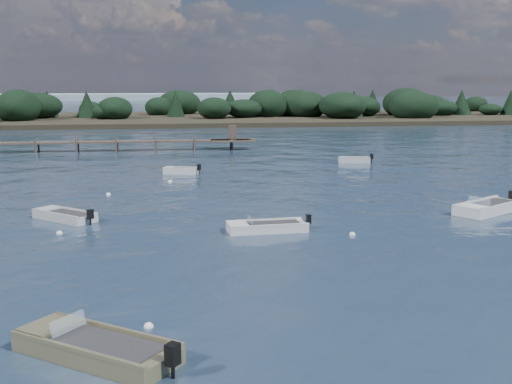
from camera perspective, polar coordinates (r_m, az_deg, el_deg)
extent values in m
plane|color=#182638|center=(84.79, -5.65, 4.64)|extent=(400.00, 400.00, 0.00)
cube|color=#706B4B|center=(19.38, -13.97, -13.75)|extent=(5.00, 4.43, 0.75)
cube|color=#706B4B|center=(20.47, -17.91, -11.32)|extent=(1.93, 2.01, 0.15)
cube|color=#29292C|center=(19.00, -13.12, -13.07)|extent=(3.54, 3.19, 0.13)
cube|color=#706B4B|center=(18.66, -15.84, -13.34)|extent=(3.98, 3.10, 0.15)
cube|color=#706B4B|center=(19.79, -12.32, -11.81)|extent=(3.98, 3.10, 0.15)
cube|color=black|center=(17.55, -7.42, -14.12)|extent=(0.46, 0.47, 0.59)
cylinder|color=black|center=(17.76, -7.38, -15.63)|extent=(0.15, 0.15, 0.59)
cube|color=silver|center=(19.84, -16.38, -11.14)|extent=(0.93, 1.14, 0.45)
cube|color=silver|center=(40.70, 19.96, -1.54)|extent=(5.17, 4.20, 0.77)
cube|color=silver|center=(39.02, 18.63, -1.27)|extent=(1.90, 2.05, 0.15)
cube|color=#29292C|center=(40.97, 20.27, -0.97)|extent=(3.63, 3.05, 0.13)
cube|color=silver|center=(40.20, 21.07, -1.10)|extent=(4.25, 2.74, 0.15)
cube|color=silver|center=(41.04, 18.96, -0.75)|extent=(4.25, 2.74, 0.15)
cube|color=black|center=(42.94, 21.81, -0.30)|extent=(0.46, 0.48, 0.60)
cylinder|color=black|center=(43.03, 21.77, -0.99)|extent=(0.15, 0.15, 0.60)
cube|color=silver|center=(39.64, 19.24, -0.75)|extent=(0.86, 1.23, 0.46)
cube|color=#ABB0B2|center=(61.76, 8.71, 2.68)|extent=(3.03, 1.56, 0.67)
cube|color=#ABB0B2|center=(61.56, 7.71, 3.05)|extent=(0.84, 1.13, 0.13)
cube|color=#29292C|center=(61.76, 8.93, 2.97)|extent=(2.08, 1.20, 0.12)
cube|color=#ABB0B2|center=(61.20, 8.79, 2.98)|extent=(2.88, 0.53, 0.13)
cube|color=#ABB0B2|center=(62.22, 8.65, 3.10)|extent=(2.88, 0.53, 0.13)
cube|color=black|center=(61.97, 10.24, 3.14)|extent=(0.31, 0.36, 0.53)
cylinder|color=black|center=(62.02, 10.23, 2.71)|extent=(0.11, 0.11, 0.53)
cube|color=#ABB0B2|center=(37.75, -16.62, -2.25)|extent=(3.85, 3.70, 0.64)
cube|color=#ABB0B2|center=(38.81, -18.02, -1.43)|extent=(1.58, 1.61, 0.13)
cube|color=#29292C|center=(37.45, -16.35, -1.86)|extent=(2.73, 2.65, 0.11)
cube|color=#ABB0B2|center=(37.26, -17.47, -1.86)|extent=(2.92, 2.70, 0.13)
cube|color=#ABB0B2|center=(38.10, -15.86, -1.52)|extent=(2.92, 2.70, 0.13)
cube|color=black|center=(36.04, -14.52, -1.93)|extent=(0.40, 0.41, 0.51)
cylinder|color=black|center=(36.13, -14.49, -2.61)|extent=(0.13, 0.13, 0.51)
cube|color=silver|center=(54.35, -6.70, 1.74)|extent=(3.01, 2.01, 0.65)
cube|color=silver|center=(54.64, -7.77, 2.16)|extent=(0.98, 1.18, 0.13)
cube|color=#29292C|center=(54.24, -6.49, 2.05)|extent=(2.09, 1.49, 0.11)
cube|color=silver|center=(53.83, -6.88, 2.07)|extent=(2.67, 1.06, 0.13)
cube|color=silver|center=(54.77, -6.55, 2.21)|extent=(2.67, 1.06, 0.13)
cube|color=black|center=(53.80, -5.09, 2.21)|extent=(0.35, 0.39, 0.51)
cylinder|color=black|center=(53.86, -5.09, 1.74)|extent=(0.12, 0.12, 0.51)
cube|color=silver|center=(33.55, 0.99, -3.34)|extent=(4.21, 1.80, 0.60)
cube|color=silver|center=(33.17, -1.65, -2.87)|extent=(1.07, 1.45, 0.12)
cube|color=#29292C|center=(33.56, 1.54, -2.84)|extent=(2.88, 1.41, 0.10)
cube|color=silver|center=(32.79, 1.27, -3.03)|extent=(4.12, 0.36, 0.12)
cube|color=silver|center=(34.16, 0.72, -2.49)|extent=(4.12, 0.36, 0.12)
cube|color=black|center=(34.01, 4.69, -2.41)|extent=(0.26, 0.31, 0.47)
cylinder|color=black|center=(34.10, 4.68, -3.08)|extent=(0.09, 0.09, 0.47)
cube|color=silver|center=(33.25, -0.54, -2.48)|extent=(0.20, 1.12, 0.36)
sphere|color=white|center=(21.22, -9.53, -11.76)|extent=(0.32, 0.32, 0.32)
sphere|color=white|center=(33.10, 8.56, -3.79)|extent=(0.32, 0.32, 0.32)
sphere|color=white|center=(34.50, -17.07, -3.56)|extent=(0.32, 0.32, 0.32)
sphere|color=white|center=(50.00, -7.66, 0.89)|extent=(0.32, 0.32, 0.32)
sphere|color=white|center=(35.17, -0.92, -2.86)|extent=(0.32, 0.32, 0.32)
sphere|color=white|center=(45.17, -12.98, -0.24)|extent=(0.32, 0.32, 0.32)
cube|color=#4B3F37|center=(73.08, -2.09, 4.62)|extent=(5.00, 3.20, 0.18)
cube|color=#4B3F37|center=(73.00, -2.09, 5.32)|extent=(0.80, 0.80, 1.60)
cylinder|color=#4B3F37|center=(73.18, -19.00, 3.61)|extent=(0.20, 0.20, 2.20)
cylinder|color=#4B3F37|center=(74.85, -18.76, 3.76)|extent=(0.20, 0.20, 2.20)
cylinder|color=#4B3F37|center=(72.50, -15.68, 3.73)|extent=(0.20, 0.20, 2.20)
cylinder|color=#4B3F37|center=(74.19, -15.52, 3.87)|extent=(0.20, 0.20, 2.20)
cylinder|color=#4B3F37|center=(72.06, -12.31, 3.84)|extent=(0.20, 0.20, 2.20)
cylinder|color=#4B3F37|center=(73.76, -12.22, 3.98)|extent=(0.20, 0.20, 2.20)
cylinder|color=#4B3F37|center=(71.88, -8.91, 3.93)|extent=(0.20, 0.20, 2.20)
cylinder|color=#4B3F37|center=(73.58, -8.90, 4.07)|extent=(0.20, 0.20, 2.20)
cylinder|color=#4B3F37|center=(71.95, -5.51, 4.01)|extent=(0.20, 0.20, 2.20)
cylinder|color=#4B3F37|center=(73.65, -5.57, 4.15)|extent=(0.20, 0.20, 2.20)
cylinder|color=#4B3F37|center=(72.28, -2.12, 4.08)|extent=(0.20, 0.20, 2.20)
cylinder|color=#4B3F37|center=(73.97, -2.26, 4.21)|extent=(0.20, 0.20, 2.20)
cube|color=black|center=(127.86, 4.85, 6.43)|extent=(190.00, 40.00, 1.60)
ellipsoid|color=black|center=(127.72, 4.86, 7.69)|extent=(180.50, 36.00, 4.40)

